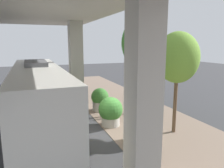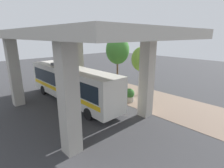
{
  "view_description": "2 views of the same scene",
  "coord_description": "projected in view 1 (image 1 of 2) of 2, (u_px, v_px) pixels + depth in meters",
  "views": [
    {
      "loc": [
        3.72,
        10.66,
        4.74
      ],
      "look_at": [
        -0.64,
        -0.69,
        2.49
      ],
      "focal_mm": 35.0,
      "sensor_mm": 36.0,
      "label": 1
    },
    {
      "loc": [
        11.83,
        12.9,
        6.5
      ],
      "look_at": [
        -0.73,
        -0.39,
        1.41
      ],
      "focal_mm": 28.0,
      "sensor_mm": 36.0,
      "label": 2
    }
  ],
  "objects": [
    {
      "name": "fire_hydrant",
      "position": [
        118.0,
        109.0,
        14.15
      ],
      "size": [
        0.43,
        0.2,
        1.1
      ],
      "color": "#B21919",
      "rests_on": "ground"
    },
    {
      "name": "overpass",
      "position": [
        18.0,
        14.0,
        9.46
      ],
      "size": [
        9.4,
        17.89,
        6.89
      ],
      "color": "#ADA89E",
      "rests_on": "ground"
    },
    {
      "name": "street_tree_far",
      "position": [
        177.0,
        58.0,
        11.15
      ],
      "size": [
        2.2,
        2.2,
        5.37
      ],
      "color": "brown",
      "rests_on": "ground"
    },
    {
      "name": "bus",
      "position": [
        38.0,
        93.0,
        12.36
      ],
      "size": [
        2.61,
        12.83,
        3.71
      ],
      "color": "silver",
      "rests_on": "ground"
    },
    {
      "name": "sidewalk_strip",
      "position": [
        153.0,
        124.0,
        13.02
      ],
      "size": [
        6.0,
        40.0,
        0.02
      ],
      "color": "#7A6656",
      "rests_on": "ground"
    },
    {
      "name": "planter_back",
      "position": [
        111.0,
        111.0,
        12.67
      ],
      "size": [
        1.42,
        1.42,
        1.71
      ],
      "color": "#ADA89E",
      "rests_on": "ground"
    },
    {
      "name": "ground_plane",
      "position": [
        106.0,
        131.0,
        11.96
      ],
      "size": [
        80.0,
        80.0,
        0.0
      ],
      "primitive_type": "plane",
      "color": "#38383A",
      "rests_on": "ground"
    },
    {
      "name": "street_tree_near",
      "position": [
        143.0,
        43.0,
        14.41
      ],
      "size": [
        2.85,
        2.85,
        6.5
      ],
      "color": "brown",
      "rests_on": "ground"
    },
    {
      "name": "planter_middle",
      "position": [
        100.0,
        99.0,
        15.54
      ],
      "size": [
        1.24,
        1.24,
        1.65
      ],
      "color": "#ADA89E",
      "rests_on": "ground"
    },
    {
      "name": "planter_front",
      "position": [
        137.0,
        131.0,
        10.37
      ],
      "size": [
        1.03,
        1.03,
        1.37
      ],
      "color": "#ADA89E",
      "rests_on": "ground"
    }
  ]
}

